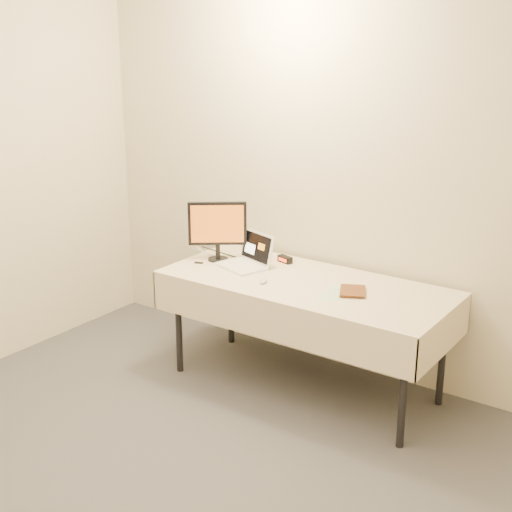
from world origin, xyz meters
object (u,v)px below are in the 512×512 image
Objects in this scene: laptop at (248,258)px; monitor at (217,226)px; table at (305,291)px; book at (340,276)px.

laptop is 0.31m from monitor.
book is (0.27, -0.04, 0.16)m from table.
laptop is 0.94× the size of monitor.
table is 9.10× the size of book.
laptop is at bearing -34.23° from monitor.
monitor is at bearing 177.40° from table.
book is (1.00, -0.07, -0.14)m from monitor.
table is 4.53× the size of monitor.
monitor is 1.01m from book.
table is 0.79m from monitor.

